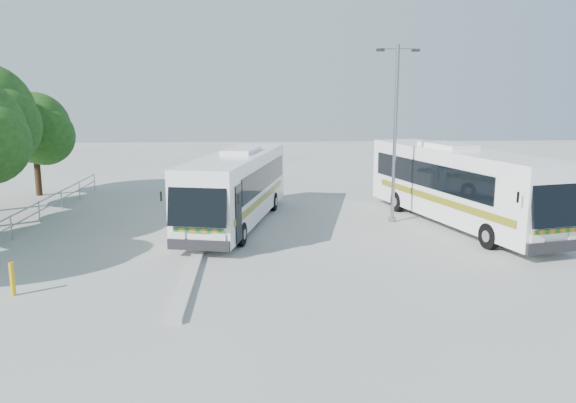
{
  "coord_description": "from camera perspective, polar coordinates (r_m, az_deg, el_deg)",
  "views": [
    {
      "loc": [
        -0.22,
        -19.55,
        5.75
      ],
      "look_at": [
        1.08,
        1.89,
        1.65
      ],
      "focal_mm": 35.0,
      "sensor_mm": 36.0,
      "label": 1
    }
  ],
  "objects": [
    {
      "name": "coach_adjacent",
      "position": [
        25.99,
        16.91,
        1.72
      ],
      "size": [
        5.23,
        12.42,
        3.38
      ],
      "rotation": [
        0.0,
        0.0,
        0.24
      ],
      "color": "white",
      "rests_on": "ground"
    },
    {
      "name": "tree_far_e",
      "position": [
        35.16,
        -24.3,
        6.82
      ],
      "size": [
        4.54,
        4.28,
        5.92
      ],
      "color": "#382314",
      "rests_on": "ground"
    },
    {
      "name": "railing",
      "position": [
        25.99,
        -25.5,
        -1.38
      ],
      "size": [
        0.06,
        22.0,
        1.0
      ],
      "color": "gray",
      "rests_on": "ground"
    },
    {
      "name": "bollard",
      "position": [
        18.23,
        -26.21,
        -7.09
      ],
      "size": [
        0.15,
        0.15,
        0.99
      ],
      "primitive_type": "cylinder",
      "rotation": [
        0.0,
        0.0,
        0.1
      ],
      "color": "#D79E0C",
      "rests_on": "ground"
    },
    {
      "name": "lamppost",
      "position": [
        25.66,
        10.85,
        7.51
      ],
      "size": [
        1.93,
        0.29,
        7.9
      ],
      "rotation": [
        0.0,
        0.0,
        0.06
      ],
      "color": "gray",
      "rests_on": "ground"
    },
    {
      "name": "kerb_divider",
      "position": [
        22.38,
        -8.7,
        -4.01
      ],
      "size": [
        0.4,
        16.0,
        0.15
      ],
      "primitive_type": "cube",
      "color": "#B2B2AD",
      "rests_on": "ground"
    },
    {
      "name": "ground",
      "position": [
        20.38,
        -2.72,
        -5.6
      ],
      "size": [
        100.0,
        100.0,
        0.0
      ],
      "primitive_type": "plane",
      "color": "#A9A9A4",
      "rests_on": "ground"
    },
    {
      "name": "coach_main",
      "position": [
        25.15,
        -5.21,
        1.56
      ],
      "size": [
        4.69,
        11.59,
        3.15
      ],
      "rotation": [
        0.0,
        0.0,
        -0.22
      ],
      "color": "white",
      "rests_on": "ground"
    }
  ]
}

